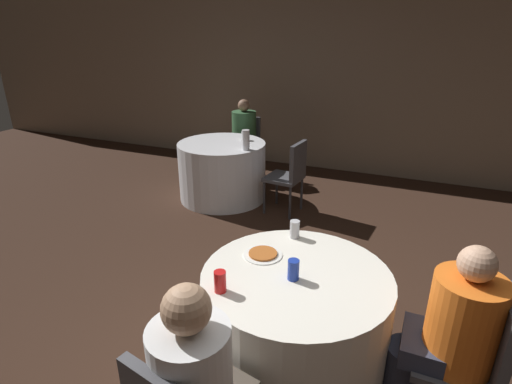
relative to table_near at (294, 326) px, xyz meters
name	(u,v)px	position (x,y,z in m)	size (l,w,h in m)	color
ground_plane	(281,374)	(-0.06, -0.04, -0.37)	(16.00, 16.00, 0.00)	#382319
wall_back	(384,81)	(-0.06, 4.22, 1.03)	(16.00, 0.06, 2.80)	gray
table_near	(294,326)	(0.00, 0.00, 0.00)	(1.11, 1.11, 0.75)	white
table_far	(222,171)	(-1.77, 2.44, 0.00)	(1.12, 1.12, 0.75)	silver
chair_near_east	(477,354)	(0.97, -0.01, 0.16)	(0.41, 0.41, 0.88)	#47474C
chair_far_north	(246,141)	(-1.87, 3.41, 0.16)	(0.44, 0.44, 0.88)	#47474C
chair_far_east	(291,171)	(-0.81, 2.34, 0.16)	(0.44, 0.44, 0.88)	#47474C
person_orange_shirt	(444,338)	(0.81, -0.01, 0.20)	(0.51, 0.35, 1.13)	#33384C
person_green_jacket	(243,139)	(-1.85, 3.25, 0.22)	(0.37, 0.52, 1.16)	#4C4238
pizza_plate_near	(263,254)	(-0.26, 0.12, 0.38)	(0.25, 0.25, 0.02)	white
soda_can_blue	(293,270)	(0.00, -0.05, 0.43)	(0.07, 0.07, 0.12)	#1E38A5
soda_can_silver	(295,229)	(-0.15, 0.42, 0.43)	(0.07, 0.07, 0.12)	silver
soda_can_red	(220,281)	(-0.33, -0.32, 0.43)	(0.07, 0.07, 0.12)	red
bottle_far	(246,140)	(-1.36, 2.28, 0.49)	(0.09, 0.09, 0.24)	white
cup_far	(244,136)	(-1.57, 2.69, 0.43)	(0.07, 0.07, 0.11)	white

